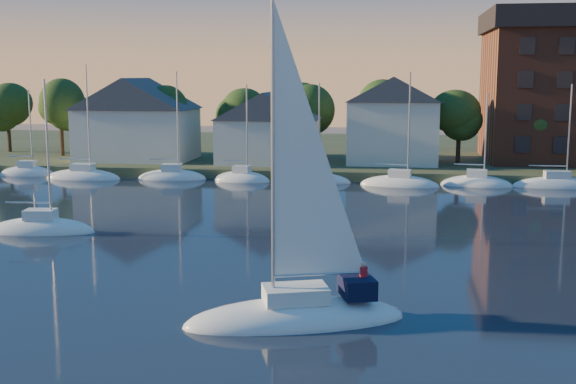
% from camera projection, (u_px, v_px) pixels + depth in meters
% --- Properties ---
extents(ground, '(260.00, 260.00, 0.00)m').
position_uv_depth(ground, '(160.00, 377.00, 26.43)').
color(ground, black).
rests_on(ground, ground).
extents(shoreline_land, '(160.00, 50.00, 2.00)m').
position_uv_depth(shoreline_land, '(334.00, 155.00, 99.66)').
color(shoreline_land, '#334126').
rests_on(shoreline_land, ground).
extents(wooden_dock, '(120.00, 3.00, 1.00)m').
position_uv_depth(wooden_dock, '(316.00, 179.00, 77.20)').
color(wooden_dock, brown).
rests_on(wooden_dock, ground).
extents(clubhouse_west, '(13.65, 9.45, 9.64)m').
position_uv_depth(clubhouse_west, '(137.00, 118.00, 85.32)').
color(clubhouse_west, silver).
rests_on(clubhouse_west, shoreline_land).
extents(clubhouse_centre, '(11.55, 8.40, 8.08)m').
position_uv_depth(clubhouse_centre, '(269.00, 127.00, 82.14)').
color(clubhouse_centre, silver).
rests_on(clubhouse_centre, shoreline_land).
extents(clubhouse_east, '(10.50, 8.40, 9.80)m').
position_uv_depth(clubhouse_east, '(393.00, 119.00, 81.91)').
color(clubhouse_east, silver).
rests_on(clubhouse_east, shoreline_land).
extents(tree_line, '(93.40, 5.40, 8.90)m').
position_uv_depth(tree_line, '(343.00, 107.00, 86.50)').
color(tree_line, '#3A281A').
rests_on(tree_line, shoreline_land).
extents(moored_fleet, '(87.50, 2.40, 12.05)m').
position_uv_depth(moored_fleet, '(313.00, 182.00, 74.25)').
color(moored_fleet, white).
rests_on(moored_fleet, ground).
extents(hero_sailboat, '(10.60, 6.31, 15.51)m').
position_uv_depth(hero_sailboat, '(299.00, 308.00, 32.23)').
color(hero_sailboat, white).
rests_on(hero_sailboat, ground).
extents(drifting_sailboat_left, '(7.83, 3.44, 11.78)m').
position_uv_depth(drifting_sailboat_left, '(41.00, 231.00, 50.67)').
color(drifting_sailboat_left, white).
rests_on(drifting_sailboat_left, ground).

